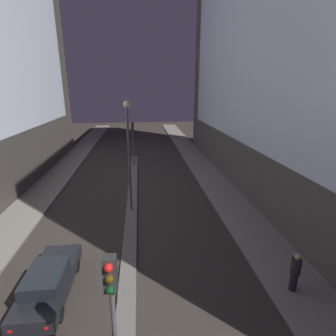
{
  "coord_description": "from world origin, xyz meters",
  "views": [
    {
      "loc": [
        0.78,
        -2.31,
        8.7
      ],
      "look_at": [
        3.46,
        22.34,
        1.01
      ],
      "focal_mm": 28.0,
      "sensor_mm": 36.0,
      "label": 1
    }
  ],
  "objects_px": {
    "traffic_light_near": "(112,305)",
    "traffic_light_mid": "(133,134)",
    "car_left_lane": "(49,281)",
    "pedestrian_on_right_sidewalk": "(295,272)",
    "street_lamp": "(128,142)"
  },
  "relations": [
    {
      "from": "traffic_light_near",
      "to": "traffic_light_mid",
      "type": "relative_size",
      "value": 1.0
    },
    {
      "from": "street_lamp",
      "to": "traffic_light_mid",
      "type": "bearing_deg",
      "value": 90.0
    },
    {
      "from": "traffic_light_near",
      "to": "street_lamp",
      "type": "height_order",
      "value": "street_lamp"
    },
    {
      "from": "traffic_light_near",
      "to": "pedestrian_on_right_sidewalk",
      "type": "relative_size",
      "value": 2.76
    },
    {
      "from": "street_lamp",
      "to": "pedestrian_on_right_sidewalk",
      "type": "bearing_deg",
      "value": -50.38
    },
    {
      "from": "traffic_light_near",
      "to": "car_left_lane",
      "type": "distance_m",
      "value": 6.39
    },
    {
      "from": "car_left_lane",
      "to": "street_lamp",
      "type": "bearing_deg",
      "value": 67.3
    },
    {
      "from": "traffic_light_mid",
      "to": "pedestrian_on_right_sidewalk",
      "type": "height_order",
      "value": "traffic_light_mid"
    },
    {
      "from": "traffic_light_mid",
      "to": "pedestrian_on_right_sidewalk",
      "type": "distance_m",
      "value": 21.79
    },
    {
      "from": "traffic_light_near",
      "to": "street_lamp",
      "type": "bearing_deg",
      "value": 90.0
    },
    {
      "from": "car_left_lane",
      "to": "pedestrian_on_right_sidewalk",
      "type": "relative_size",
      "value": 2.64
    },
    {
      "from": "street_lamp",
      "to": "car_left_lane",
      "type": "relative_size",
      "value": 1.64
    },
    {
      "from": "traffic_light_near",
      "to": "street_lamp",
      "type": "xyz_separation_m",
      "value": [
        0.0,
        12.46,
        1.41
      ]
    },
    {
      "from": "car_left_lane",
      "to": "traffic_light_mid",
      "type": "bearing_deg",
      "value": 80.42
    },
    {
      "from": "street_lamp",
      "to": "car_left_lane",
      "type": "bearing_deg",
      "value": -112.7
    }
  ]
}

